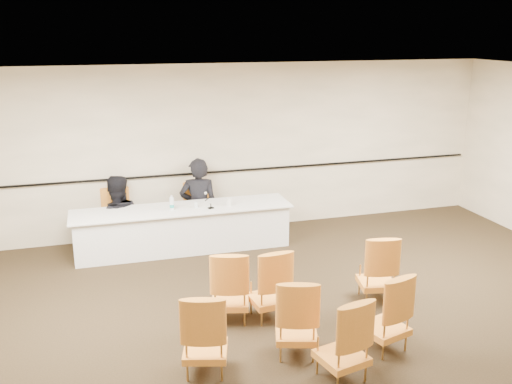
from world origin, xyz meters
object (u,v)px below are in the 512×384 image
Objects in this scene: panelist_main_chair at (199,211)px; aud_chair_front_right at (377,267)px; panel_table at (183,229)px; aud_chair_extra at (342,338)px; coffee_cup at (229,202)px; panelist_second at (117,226)px; panelist_second_chair at (117,218)px; microphone at (211,201)px; aud_chair_back_right at (385,311)px; panelist_main at (199,209)px; aud_chair_front_mid at (269,283)px; drinking_glass at (196,205)px; water_bottle at (172,203)px; aud_chair_back_left at (205,332)px; aud_chair_front_left at (230,285)px; aud_chair_back_mid at (297,316)px.

aud_chair_front_right is (1.81, -3.14, 0.00)m from panelist_main_chair.
panel_table is 4.25m from aud_chair_extra.
panelist_second is at bearing 159.95° from coffee_cup.
panelist_second_chair is 1.69m from microphone.
panelist_second reaches higher than coffee_cup.
aud_chair_back_right reaches higher than coffee_cup.
panelist_main is 1.94× the size of aud_chair_front_mid.
drinking_glass is at bearing 173.17° from coffee_cup.
aud_chair_back_left is at bearing -93.20° from water_bottle.
panelist_main is at bearing 131.43° from aud_chair_front_right.
aud_chair_front_left is at bearing 126.59° from aud_chair_back_right.
microphone is at bearing -83.92° from panelist_main_chair.
water_bottle is 0.26× the size of aud_chair_back_left.
aud_chair_front_left is at bearing -68.41° from panelist_second_chair.
drinking_glass is at bearing 138.97° from aud_chair_front_right.
aud_chair_back_right is at bearing 119.76° from panelist_main.
panelist_main is 0.80m from coffee_cup.
microphone is 0.28× the size of aud_chair_front_left.
aud_chair_back_right is (1.86, -3.68, -0.37)m from water_bottle.
aud_chair_front_right is 2.76m from aud_chair_back_left.
aud_chair_front_right reaches higher than panel_table.
aud_chair_back_left is (0.66, -4.16, 0.00)m from panelist_second_chair.
aud_chair_back_mid is (-0.09, -3.45, -0.31)m from coffee_cup.
drinking_glass is at bearing 128.90° from microphone.
drinking_glass is 3.62m from aud_chair_back_left.
panel_table is 0.52m from water_bottle.
aud_chair_front_right is at bearing -47.04° from water_bottle.
aud_chair_front_right and aud_chair_extra have the same top height.
aud_chair_front_right is (3.23, -3.15, 0.00)m from panelist_second_chair.
panel_table is 3.79× the size of aud_chair_front_right.
aud_chair_back_mid is at bearing 153.85° from aud_chair_back_right.
water_bottle is at bearing -177.80° from drinking_glass.
panelist_second is 17.60× the size of drinking_glass.
aud_chair_front_right is at bearing 14.61° from aud_chair_front_left.
microphone reaches higher than aud_chair_front_left.
panelist_main is 4.10m from aud_chair_back_mid.
aud_chair_back_mid is (0.30, -4.09, -0.03)m from panelist_main.
drinking_glass is (0.23, -0.04, 0.41)m from panel_table.
aud_chair_back_mid is at bearing -78.61° from panel_table.
drinking_glass is 2.54m from aud_chair_front_left.
coffee_cup is 0.14× the size of aud_chair_back_mid.
aud_chair_front_right reaches higher than coffee_cup.
coffee_cup is at bearing -19.49° from panelist_second_chair.
aud_chair_front_right and aud_chair_back_right have the same top height.
aud_chair_front_left is at bearing 135.13° from aud_chair_back_mid.
aud_chair_front_mid is (0.27, -3.19, 0.00)m from panelist_main_chair.
panel_table is 2.05× the size of panelist_second.
coffee_cup is at bearing 87.96° from aud_chair_back_left.
water_bottle is 0.26× the size of aud_chair_front_left.
drinking_glass is 0.11× the size of aud_chair_front_mid.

